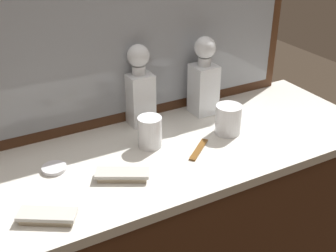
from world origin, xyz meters
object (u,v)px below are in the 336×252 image
Objects in this scene: crystal_decanter_far_right at (140,92)px; silver_brush_center at (122,175)px; porcelain_dish at (54,168)px; crystal_tumbler_left at (228,121)px; crystal_tumbler_front at (150,133)px; silver_brush_left at (47,216)px; tortoiseshell_comb at (199,150)px; crystal_decanter_right at (204,83)px.

crystal_decanter_far_right reaches higher than silver_brush_center.
porcelain_dish is at bearing -156.85° from crystal_decanter_far_right.
crystal_decanter_far_right reaches higher than crystal_tumbler_left.
crystal_decanter_far_right reaches higher than crystal_tumbler_front.
crystal_tumbler_left is at bearing 13.22° from silver_brush_left.
crystal_tumbler_front is (-0.27, 0.05, 0.00)m from crystal_tumbler_left.
silver_brush_left is (-0.38, -0.20, -0.03)m from crystal_tumbler_front.
porcelain_dish reaches higher than tortoiseshell_comb.
silver_brush_left is (-0.65, -0.15, -0.03)m from crystal_tumbler_left.
crystal_tumbler_left is 0.67× the size of silver_brush_left.
crystal_decanter_right is at bearing 86.23° from crystal_tumbler_left.
crystal_decanter_far_right is 1.80× the size of silver_brush_center.
crystal_decanter_right is 0.19m from crystal_tumbler_left.
crystal_tumbler_front reaches higher than porcelain_dish.
crystal_decanter_far_right is 3.96× the size of porcelain_dish.
crystal_tumbler_left is at bearing 19.28° from tortoiseshell_comb.
tortoiseshell_comb is (0.27, 0.03, -0.01)m from silver_brush_center.
crystal_decanter_right reaches higher than silver_brush_left.
porcelain_dish is at bearing 165.77° from tortoiseshell_comb.
silver_brush_left is 2.10× the size of porcelain_dish.
crystal_decanter_far_right is 0.18m from crystal_tumbler_front.
crystal_tumbler_front is 0.20m from silver_brush_center.
crystal_decanter_far_right is 2.81× the size of crystal_tumbler_front.
silver_brush_left is at bearing -168.61° from tortoiseshell_comb.
silver_brush_center is 2.20× the size of porcelain_dish.
tortoiseshell_comb is at bearing -73.91° from crystal_decanter_far_right.
crystal_decanter_right is (0.23, -0.04, 0.00)m from crystal_decanter_far_right.
crystal_decanter_far_right is at bearing 106.09° from tortoiseshell_comb.
silver_brush_left is 1.31× the size of tortoiseshell_comb.
crystal_tumbler_left is 0.16m from tortoiseshell_comb.
porcelain_dish is (-0.58, 0.06, -0.04)m from crystal_tumbler_left.
tortoiseshell_comb is at bearing -14.23° from porcelain_dish.
crystal_tumbler_front is at bearing 27.62° from silver_brush_left.
crystal_tumbler_left is (-0.01, -0.17, -0.07)m from crystal_decanter_right.
crystal_tumbler_left reaches higher than silver_brush_left.
crystal_tumbler_front is at bearing 169.94° from crystal_tumbler_left.
crystal_decanter_right is 0.51m from silver_brush_center.
crystal_decanter_right is 2.82× the size of crystal_tumbler_front.
crystal_decanter_right is 0.31m from crystal_tumbler_front.
silver_brush_center is (-0.20, -0.29, -0.10)m from crystal_decanter_far_right.
crystal_decanter_far_right is 0.36m from silver_brush_center.
tortoiseshell_comb is (0.07, -0.26, -0.11)m from crystal_decanter_far_right.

